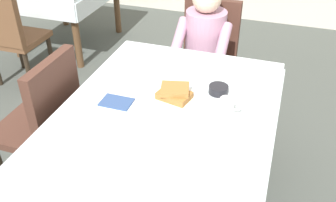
{
  "coord_description": "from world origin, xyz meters",
  "views": [
    {
      "loc": [
        0.51,
        -1.5,
        1.88
      ],
      "look_at": [
        0.0,
        0.04,
        0.79
      ],
      "focal_mm": 40.19,
      "sensor_mm": 36.0,
      "label": 1
    }
  ],
  "objects_px": {
    "spoon_near_edge": "(150,131)",
    "background_chair_empty": "(9,32)",
    "chair_diner": "(208,52)",
    "bowl_butter": "(218,89)",
    "knife_right_of_plate": "(207,108)",
    "diner_person": "(204,44)",
    "breakfast_stack": "(174,93)",
    "fork_left_of_plate": "(140,96)",
    "chair_left_side": "(45,117)",
    "plate_breakfast": "(174,99)",
    "syrup_pitcher": "(145,72)",
    "dining_table_main": "(165,126)",
    "cup_coffee": "(227,106)"
  },
  "relations": [
    {
      "from": "spoon_near_edge",
      "to": "background_chair_empty",
      "type": "bearing_deg",
      "value": 134.73
    },
    {
      "from": "chair_diner",
      "to": "bowl_butter",
      "type": "height_order",
      "value": "chair_diner"
    },
    {
      "from": "knife_right_of_plate",
      "to": "background_chair_empty",
      "type": "distance_m",
      "value": 2.2
    },
    {
      "from": "diner_person",
      "to": "spoon_near_edge",
      "type": "distance_m",
      "value": 1.19
    },
    {
      "from": "diner_person",
      "to": "breakfast_stack",
      "type": "bearing_deg",
      "value": 93.29
    },
    {
      "from": "bowl_butter",
      "to": "background_chair_empty",
      "type": "relative_size",
      "value": 0.12
    },
    {
      "from": "chair_diner",
      "to": "fork_left_of_plate",
      "type": "relative_size",
      "value": 5.17
    },
    {
      "from": "bowl_butter",
      "to": "knife_right_of_plate",
      "type": "height_order",
      "value": "bowl_butter"
    },
    {
      "from": "diner_person",
      "to": "chair_left_side",
      "type": "distance_m",
      "value": 1.26
    },
    {
      "from": "fork_left_of_plate",
      "to": "chair_left_side",
      "type": "bearing_deg",
      "value": 100.31
    },
    {
      "from": "chair_left_side",
      "to": "plate_breakfast",
      "type": "xyz_separation_m",
      "value": [
        0.77,
        0.13,
        0.22
      ]
    },
    {
      "from": "syrup_pitcher",
      "to": "bowl_butter",
      "type": "bearing_deg",
      "value": -4.26
    },
    {
      "from": "chair_left_side",
      "to": "knife_right_of_plate",
      "type": "height_order",
      "value": "chair_left_side"
    },
    {
      "from": "bowl_butter",
      "to": "plate_breakfast",
      "type": "bearing_deg",
      "value": -145.45
    },
    {
      "from": "syrup_pitcher",
      "to": "knife_right_of_plate",
      "type": "xyz_separation_m",
      "value": [
        0.43,
        -0.2,
        -0.04
      ]
    },
    {
      "from": "dining_table_main",
      "to": "bowl_butter",
      "type": "xyz_separation_m",
      "value": [
        0.22,
        0.28,
        0.11
      ]
    },
    {
      "from": "cup_coffee",
      "to": "dining_table_main",
      "type": "bearing_deg",
      "value": -161.34
    },
    {
      "from": "chair_diner",
      "to": "background_chair_empty",
      "type": "relative_size",
      "value": 1.0
    },
    {
      "from": "cup_coffee",
      "to": "knife_right_of_plate",
      "type": "height_order",
      "value": "cup_coffee"
    },
    {
      "from": "chair_left_side",
      "to": "knife_right_of_plate",
      "type": "distance_m",
      "value": 0.99
    },
    {
      "from": "breakfast_stack",
      "to": "background_chair_empty",
      "type": "height_order",
      "value": "background_chair_empty"
    },
    {
      "from": "breakfast_stack",
      "to": "syrup_pitcher",
      "type": "xyz_separation_m",
      "value": [
        -0.24,
        0.18,
        -0.01
      ]
    },
    {
      "from": "dining_table_main",
      "to": "background_chair_empty",
      "type": "relative_size",
      "value": 1.64
    },
    {
      "from": "dining_table_main",
      "to": "chair_diner",
      "type": "xyz_separation_m",
      "value": [
        -0.04,
        1.17,
        -0.12
      ]
    },
    {
      "from": "cup_coffee",
      "to": "syrup_pitcher",
      "type": "distance_m",
      "value": 0.57
    },
    {
      "from": "chair_left_side",
      "to": "background_chair_empty",
      "type": "height_order",
      "value": "same"
    },
    {
      "from": "cup_coffee",
      "to": "syrup_pitcher",
      "type": "relative_size",
      "value": 1.41
    },
    {
      "from": "cup_coffee",
      "to": "syrup_pitcher",
      "type": "bearing_deg",
      "value": 158.7
    },
    {
      "from": "dining_table_main",
      "to": "spoon_near_edge",
      "type": "xyz_separation_m",
      "value": [
        -0.02,
        -0.17,
        0.09
      ]
    },
    {
      "from": "background_chair_empty",
      "to": "spoon_near_edge",
      "type": "bearing_deg",
      "value": -33.2
    },
    {
      "from": "cup_coffee",
      "to": "spoon_near_edge",
      "type": "xyz_separation_m",
      "value": [
        -0.32,
        -0.27,
        -0.04
      ]
    },
    {
      "from": "chair_diner",
      "to": "diner_person",
      "type": "bearing_deg",
      "value": 90.0
    },
    {
      "from": "syrup_pitcher",
      "to": "dining_table_main",
      "type": "bearing_deg",
      "value": -53.2
    },
    {
      "from": "plate_breakfast",
      "to": "fork_left_of_plate",
      "type": "xyz_separation_m",
      "value": [
        -0.19,
        -0.02,
        -0.01
      ]
    },
    {
      "from": "dining_table_main",
      "to": "diner_person",
      "type": "relative_size",
      "value": 1.36
    },
    {
      "from": "dining_table_main",
      "to": "cup_coffee",
      "type": "bearing_deg",
      "value": 18.66
    },
    {
      "from": "bowl_butter",
      "to": "chair_left_side",
      "type": "bearing_deg",
      "value": -164.46
    },
    {
      "from": "bowl_butter",
      "to": "syrup_pitcher",
      "type": "height_order",
      "value": "syrup_pitcher"
    },
    {
      "from": "bowl_butter",
      "to": "chair_diner",
      "type": "bearing_deg",
      "value": 106.36
    },
    {
      "from": "chair_left_side",
      "to": "cup_coffee",
      "type": "height_order",
      "value": "chair_left_side"
    },
    {
      "from": "dining_table_main",
      "to": "breakfast_stack",
      "type": "distance_m",
      "value": 0.19
    },
    {
      "from": "background_chair_empty",
      "to": "syrup_pitcher",
      "type": "bearing_deg",
      "value": -23.63
    },
    {
      "from": "knife_right_of_plate",
      "to": "syrup_pitcher",
      "type": "bearing_deg",
      "value": 65.35
    },
    {
      "from": "bowl_butter",
      "to": "fork_left_of_plate",
      "type": "distance_m",
      "value": 0.44
    },
    {
      "from": "fork_left_of_plate",
      "to": "background_chair_empty",
      "type": "distance_m",
      "value": 1.86
    },
    {
      "from": "plate_breakfast",
      "to": "background_chair_empty",
      "type": "height_order",
      "value": "background_chair_empty"
    },
    {
      "from": "chair_diner",
      "to": "plate_breakfast",
      "type": "distance_m",
      "value": 1.07
    },
    {
      "from": "cup_coffee",
      "to": "diner_person",
      "type": "bearing_deg",
      "value": 110.62
    },
    {
      "from": "breakfast_stack",
      "to": "spoon_near_edge",
      "type": "relative_size",
      "value": 1.3
    },
    {
      "from": "breakfast_stack",
      "to": "dining_table_main",
      "type": "bearing_deg",
      "value": -93.93
    }
  ]
}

